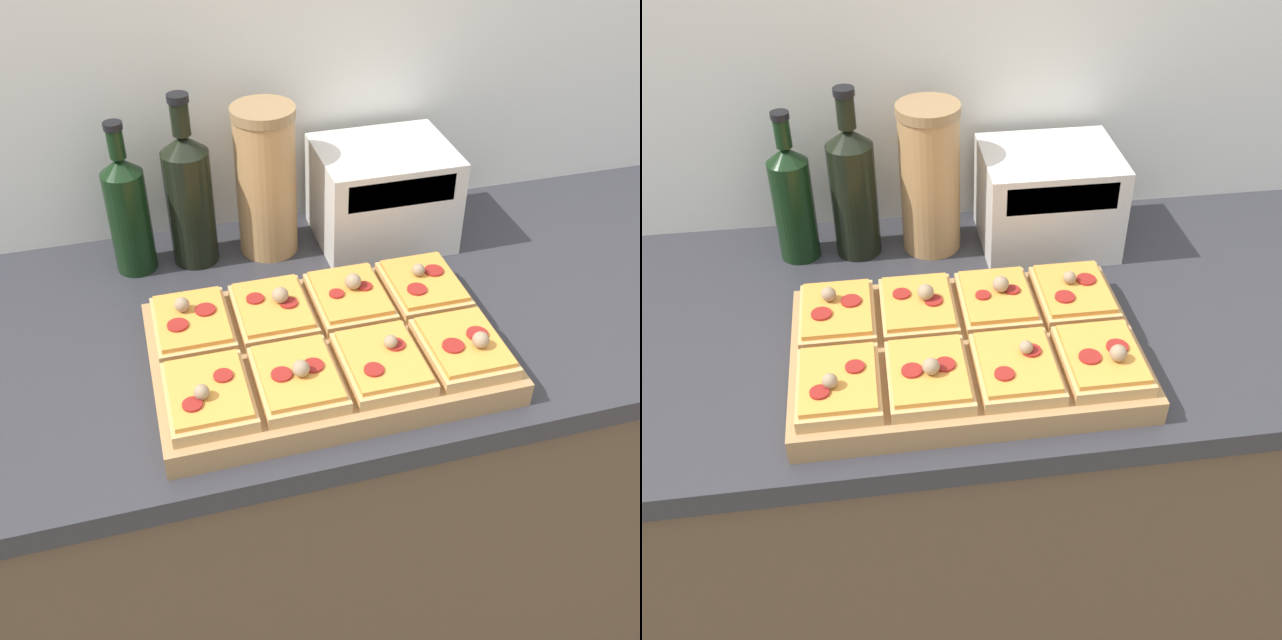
{
  "view_description": "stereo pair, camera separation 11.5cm",
  "coord_description": "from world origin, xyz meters",
  "views": [
    {
      "loc": [
        -0.28,
        -0.64,
        1.67
      ],
      "look_at": [
        -0.04,
        0.22,
        0.95
      ],
      "focal_mm": 42.0,
      "sensor_mm": 36.0,
      "label": 1
    },
    {
      "loc": [
        -0.17,
        -0.67,
        1.67
      ],
      "look_at": [
        -0.04,
        0.22,
        0.95
      ],
      "focal_mm": 42.0,
      "sensor_mm": 36.0,
      "label": 2
    }
  ],
  "objects": [
    {
      "name": "pizza_slice_back_midleft",
      "position": [
        -0.1,
        0.27,
        0.95
      ],
      "size": [
        0.12,
        0.15,
        0.05
      ],
      "color": "tan",
      "rests_on": "cutting_board"
    },
    {
      "name": "pizza_slice_front_right",
      "position": [
        0.15,
        0.11,
        0.95
      ],
      "size": [
        0.12,
        0.15,
        0.05
      ],
      "color": "tan",
      "rests_on": "cutting_board"
    },
    {
      "name": "cutting_board",
      "position": [
        -0.04,
        0.19,
        0.91
      ],
      "size": [
        0.52,
        0.34,
        0.04
      ],
      "primitive_type": "cube",
      "color": "#A37A4C",
      "rests_on": "kitchen_counter"
    },
    {
      "name": "toaster_oven",
      "position": [
        0.16,
        0.52,
        0.98
      ],
      "size": [
        0.27,
        0.2,
        0.18
      ],
      "color": "beige",
      "rests_on": "kitchen_counter"
    },
    {
      "name": "pizza_slice_front_midleft",
      "position": [
        -0.1,
        0.11,
        0.95
      ],
      "size": [
        0.12,
        0.15,
        0.05
      ],
      "color": "tan",
      "rests_on": "cutting_board"
    },
    {
      "name": "pizza_slice_back_right",
      "position": [
        0.15,
        0.27,
        0.94
      ],
      "size": [
        0.12,
        0.15,
        0.05
      ],
      "color": "tan",
      "rests_on": "cutting_board"
    },
    {
      "name": "pizza_slice_front_left",
      "position": [
        -0.23,
        0.11,
        0.94
      ],
      "size": [
        0.12,
        0.15,
        0.05
      ],
      "color": "tan",
      "rests_on": "cutting_board"
    },
    {
      "name": "pizza_slice_back_left",
      "position": [
        -0.23,
        0.27,
        0.94
      ],
      "size": [
        0.12,
        0.15,
        0.05
      ],
      "color": "tan",
      "rests_on": "cutting_board"
    },
    {
      "name": "grain_jar_tall",
      "position": [
        -0.05,
        0.53,
        1.03
      ],
      "size": [
        0.11,
        0.11,
        0.28
      ],
      "color": "#AD7F4C",
      "rests_on": "kitchen_counter"
    },
    {
      "name": "wine_bottle",
      "position": [
        -0.19,
        0.53,
        1.02
      ],
      "size": [
        0.08,
        0.08,
        0.31
      ],
      "color": "black",
      "rests_on": "kitchen_counter"
    },
    {
      "name": "olive_oil_bottle",
      "position": [
        -0.3,
        0.53,
        1.0
      ],
      "size": [
        0.07,
        0.07,
        0.28
      ],
      "color": "black",
      "rests_on": "kitchen_counter"
    },
    {
      "name": "kitchen_counter",
      "position": [
        0.0,
        0.32,
        0.45
      ],
      "size": [
        2.63,
        0.67,
        0.89
      ],
      "color": "brown",
      "rests_on": "ground_plane"
    },
    {
      "name": "pizza_slice_back_midright",
      "position": [
        0.02,
        0.27,
        0.95
      ],
      "size": [
        0.12,
        0.15,
        0.05
      ],
      "color": "tan",
      "rests_on": "cutting_board"
    },
    {
      "name": "wall_back",
      "position": [
        0.0,
        0.67,
        1.25
      ],
      "size": [
        6.0,
        0.06,
        2.5
      ],
      "color": "silver",
      "rests_on": "ground_plane"
    },
    {
      "name": "pizza_slice_front_midright",
      "position": [
        0.02,
        0.11,
        0.94
      ],
      "size": [
        0.12,
        0.15,
        0.05
      ],
      "color": "tan",
      "rests_on": "cutting_board"
    }
  ]
}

